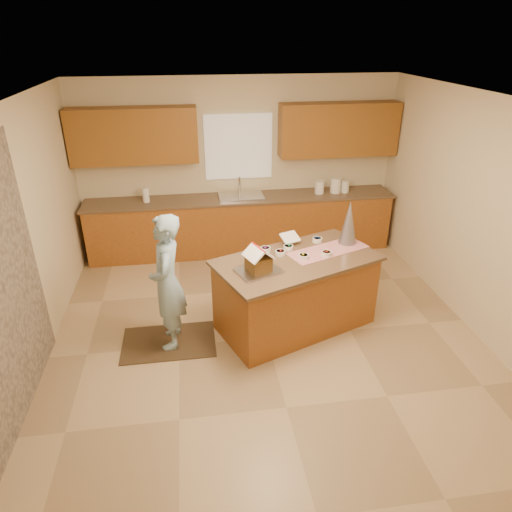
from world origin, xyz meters
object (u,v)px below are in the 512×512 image
(boy, at_px, (167,283))
(gingerbread_house, at_px, (258,261))
(tinsel_tree, at_px, (349,223))
(island_base, at_px, (296,294))

(boy, height_order, gingerbread_house, boy)
(tinsel_tree, bearing_deg, island_base, -154.92)
(island_base, height_order, gingerbread_house, gingerbread_house)
(tinsel_tree, relative_size, gingerbread_house, 1.53)
(island_base, bearing_deg, gingerbread_house, -174.81)
(gingerbread_house, bearing_deg, tinsel_tree, 25.72)
(tinsel_tree, bearing_deg, boy, -167.95)
(island_base, distance_m, boy, 1.54)
(boy, bearing_deg, gingerbread_house, 86.16)
(boy, bearing_deg, island_base, 97.70)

